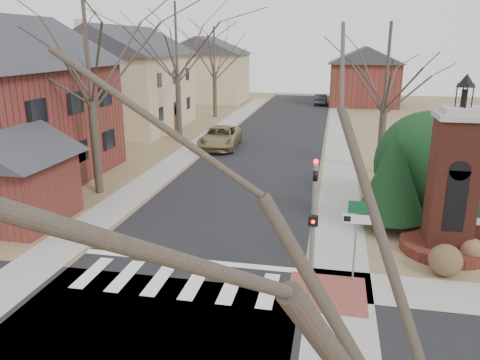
% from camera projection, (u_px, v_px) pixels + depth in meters
% --- Properties ---
extents(ground, '(120.00, 120.00, 0.00)m').
position_uv_depth(ground, '(169.00, 294.00, 14.45)').
color(ground, brown).
rests_on(ground, ground).
extents(main_street, '(8.00, 70.00, 0.01)m').
position_uv_depth(main_street, '(269.00, 146.00, 35.13)').
color(main_street, black).
rests_on(main_street, ground).
extents(cross_street, '(120.00, 8.00, 0.01)m').
position_uv_depth(cross_street, '(127.00, 355.00, 11.63)').
color(cross_street, black).
rests_on(cross_street, ground).
extents(crosswalk_zone, '(8.00, 2.20, 0.02)m').
position_uv_depth(crosswalk_zone, '(177.00, 281.00, 15.20)').
color(crosswalk_zone, silver).
rests_on(crosswalk_zone, ground).
extents(stop_bar, '(8.00, 0.35, 0.02)m').
position_uv_depth(stop_bar, '(191.00, 261.00, 16.61)').
color(stop_bar, silver).
rests_on(stop_bar, ground).
extents(sidewalk_right_main, '(2.00, 60.00, 0.02)m').
position_uv_depth(sidewalk_right_main, '(339.00, 149.00, 34.13)').
color(sidewalk_right_main, gray).
rests_on(sidewalk_right_main, ground).
extents(sidewalk_left, '(2.00, 60.00, 0.02)m').
position_uv_depth(sidewalk_left, '(202.00, 143.00, 36.12)').
color(sidewalk_left, gray).
rests_on(sidewalk_left, ground).
extents(curb_apron, '(2.40, 2.40, 0.02)m').
position_uv_depth(curb_apron, '(327.00, 293.00, 14.47)').
color(curb_apron, brown).
rests_on(curb_apron, ground).
extents(traffic_signal_pole, '(0.28, 0.41, 4.50)m').
position_uv_depth(traffic_signal_pole, '(313.00, 219.00, 13.44)').
color(traffic_signal_pole, slate).
rests_on(traffic_signal_pole, ground).
extents(sign_post, '(0.90, 0.07, 2.75)m').
position_uv_depth(sign_post, '(356.00, 225.00, 14.70)').
color(sign_post, slate).
rests_on(sign_post, ground).
extents(brick_gate_monument, '(3.20, 3.20, 6.47)m').
position_uv_depth(brick_gate_monument, '(451.00, 196.00, 16.81)').
color(brick_gate_monument, '#5D261B').
rests_on(brick_gate_monument, ground).
extents(house_stucco_left, '(9.80, 12.80, 9.28)m').
position_uv_depth(house_stucco_left, '(126.00, 76.00, 41.10)').
color(house_stucco_left, tan).
rests_on(house_stucco_left, ground).
extents(garage_left, '(4.80, 4.80, 4.29)m').
position_uv_depth(garage_left, '(11.00, 172.00, 19.66)').
color(garage_left, maroon).
rests_on(garage_left, ground).
extents(house_distant_left, '(10.80, 8.80, 8.53)m').
position_uv_depth(house_distant_left, '(206.00, 68.00, 60.65)').
color(house_distant_left, tan).
rests_on(house_distant_left, ground).
extents(house_distant_right, '(8.80, 8.80, 7.30)m').
position_uv_depth(house_distant_right, '(364.00, 75.00, 57.00)').
color(house_distant_right, maroon).
rests_on(house_distant_right, ground).
extents(evergreen_near, '(2.80, 2.80, 4.10)m').
position_uv_depth(evergreen_near, '(393.00, 175.00, 19.01)').
color(evergreen_near, '#473D33').
rests_on(evergreen_near, ground).
extents(evergreen_mid, '(3.40, 3.40, 4.70)m').
position_uv_depth(evergreen_mid, '(473.00, 164.00, 19.42)').
color(evergreen_mid, '#473D33').
rests_on(evergreen_mid, ground).
extents(evergreen_mass, '(4.80, 4.80, 4.80)m').
position_uv_depth(evergreen_mass, '(429.00, 160.00, 20.98)').
color(evergreen_mass, black).
rests_on(evergreen_mass, ground).
extents(bare_tree_0, '(8.05, 8.05, 11.15)m').
position_uv_depth(bare_tree_0, '(86.00, 37.00, 22.07)').
color(bare_tree_0, '#473D33').
rests_on(bare_tree_0, ground).
extents(bare_tree_1, '(8.40, 8.40, 11.64)m').
position_uv_depth(bare_tree_1, '(176.00, 34.00, 34.19)').
color(bare_tree_1, '#473D33').
rests_on(bare_tree_1, ground).
extents(bare_tree_2, '(7.35, 7.35, 10.19)m').
position_uv_depth(bare_tree_2, '(214.00, 47.00, 46.79)').
color(bare_tree_2, '#473D33').
rests_on(bare_tree_2, ground).
extents(bare_tree_3, '(7.00, 7.00, 9.70)m').
position_uv_depth(bare_tree_3, '(388.00, 57.00, 26.16)').
color(bare_tree_3, '#473D33').
rests_on(bare_tree_3, ground).
extents(pickup_truck, '(2.90, 5.72, 1.55)m').
position_uv_depth(pickup_truck, '(220.00, 137.00, 34.25)').
color(pickup_truck, olive).
rests_on(pickup_truck, ground).
extents(distant_car, '(1.48, 4.03, 1.32)m').
position_uv_depth(distant_car, '(321.00, 99.00, 58.06)').
color(distant_car, '#35373D').
rests_on(distant_car, ground).
extents(dry_shrub_left, '(1.08, 1.08, 1.08)m').
position_uv_depth(dry_shrub_left, '(445.00, 260.00, 15.48)').
color(dry_shrub_left, brown).
rests_on(dry_shrub_left, ground).
extents(dry_shrub_right, '(0.85, 0.85, 0.85)m').
position_uv_depth(dry_shrub_right, '(472.00, 250.00, 16.51)').
color(dry_shrub_right, brown).
rests_on(dry_shrub_right, ground).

